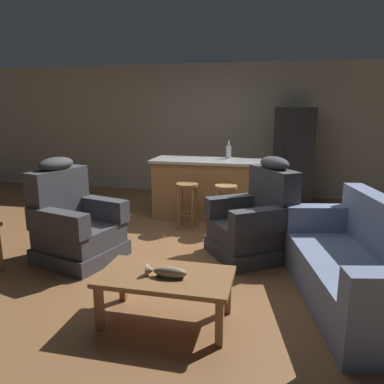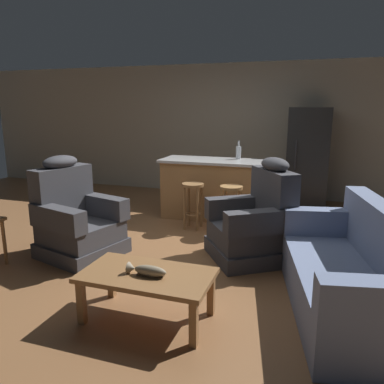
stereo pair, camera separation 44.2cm
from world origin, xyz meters
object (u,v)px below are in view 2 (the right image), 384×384
at_px(kitchen_island, 217,189).
at_px(couch, 351,275).
at_px(fish_figurine, 147,271).
at_px(bar_stool_right, 231,200).
at_px(recliner_near_lamp, 76,221).
at_px(refrigerator, 308,158).
at_px(recliner_near_island, 255,224).
at_px(coffee_table, 147,279).
at_px(bar_stool_left, 193,197).
at_px(bottle_tall_green, 238,152).

bearing_deg(kitchen_island, couch, -52.40).
bearing_deg(fish_figurine, bar_stool_right, 86.63).
bearing_deg(recliner_near_lamp, refrigerator, 66.86).
xyz_separation_m(recliner_near_lamp, refrigerator, (2.57, 3.21, 0.46)).
bearing_deg(recliner_near_island, fish_figurine, 35.47).
relative_size(coffee_table, bar_stool_left, 1.62).
bearing_deg(kitchen_island, coffee_table, -86.12).
bearing_deg(recliner_near_lamp, bottle_tall_green, 71.14).
distance_m(fish_figurine, bottle_tall_green, 3.38).
xyz_separation_m(bar_stool_right, refrigerator, (0.96, 1.83, 0.41)).
bearing_deg(bar_stool_left, recliner_near_island, -37.92).
bearing_deg(refrigerator, couch, -81.96).
distance_m(bar_stool_left, refrigerator, 2.42).
bearing_deg(bottle_tall_green, recliner_near_lamp, -124.36).
relative_size(kitchen_island, bar_stool_left, 2.65).
xyz_separation_m(fish_figurine, recliner_near_island, (0.62, 1.66, -0.04)).
height_order(recliner_near_lamp, refrigerator, refrigerator).
relative_size(recliner_near_island, kitchen_island, 0.67).
relative_size(kitchen_island, bar_stool_right, 2.65).
xyz_separation_m(kitchen_island, bar_stool_left, (-0.20, -0.63, -0.01)).
relative_size(recliner_near_island, bottle_tall_green, 4.16).
relative_size(coffee_table, fish_figurine, 3.24).
height_order(fish_figurine, couch, couch).
bearing_deg(bar_stool_right, bottle_tall_green, 95.60).
bearing_deg(recliner_near_lamp, kitchen_island, 74.01).
height_order(couch, recliner_near_lamp, recliner_near_lamp).
xyz_separation_m(bar_stool_right, bottle_tall_green, (-0.08, 0.84, 0.59)).
bearing_deg(kitchen_island, bar_stool_right, -59.43).
height_order(fish_figurine, bottle_tall_green, bottle_tall_green).
xyz_separation_m(fish_figurine, kitchen_island, (-0.23, 3.11, 0.02)).
height_order(coffee_table, fish_figurine, fish_figurine).
relative_size(refrigerator, bottle_tall_green, 6.10).
relative_size(recliner_near_lamp, bar_stool_right, 1.76).
relative_size(couch, bottle_tall_green, 7.05).
xyz_separation_m(recliner_near_island, bar_stool_right, (-0.48, 0.82, 0.05)).
xyz_separation_m(kitchen_island, bottle_tall_green, (0.29, 0.21, 0.58)).
bearing_deg(bottle_tall_green, couch, -59.22).
relative_size(coffee_table, bar_stool_right, 1.62).
height_order(fish_figurine, recliner_near_lamp, recliner_near_lamp).
bearing_deg(recliner_near_island, bottle_tall_green, -105.29).
distance_m(coffee_table, recliner_near_island, 1.74).
distance_m(recliner_near_island, refrigerator, 2.73).
distance_m(bar_stool_left, bar_stool_right, 0.57).
bearing_deg(coffee_table, bar_stool_left, 99.49).
height_order(couch, recliner_near_island, recliner_near_island).
bearing_deg(recliner_near_lamp, coffee_table, -20.67).
bearing_deg(bar_stool_right, fish_figurine, -93.37).
height_order(coffee_table, recliner_near_lamp, recliner_near_lamp).
distance_m(couch, recliner_near_island, 1.37).
distance_m(coffee_table, fish_figurine, 0.11).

